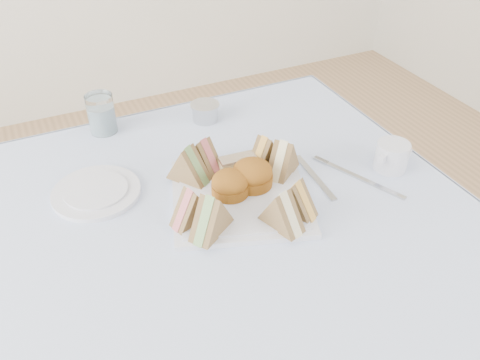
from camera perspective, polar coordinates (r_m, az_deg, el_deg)
name	(u,v)px	position (r m, az deg, el deg)	size (l,w,h in m)	color
table	(227,351)	(1.25, -1.50, -18.64)	(0.90, 0.90, 0.74)	brown
tablecloth	(224,234)	(0.96, -1.86, -6.03)	(1.02, 1.02, 0.01)	silver
serving_plate	(240,197)	(1.03, 0.00, -1.95)	(0.27, 0.27, 0.01)	silver
sandwich_fl_a	(191,205)	(0.95, -5.48, -2.84)	(0.08, 0.04, 0.07)	olive
sandwich_fl_b	(211,214)	(0.92, -3.27, -3.83)	(0.09, 0.04, 0.08)	olive
sandwich_fr_a	(296,197)	(0.97, 6.32, -1.91)	(0.08, 0.04, 0.07)	olive
sandwich_fr_b	(282,209)	(0.94, 4.72, -3.27)	(0.09, 0.04, 0.08)	olive
sandwich_bl_a	(188,164)	(1.05, -5.83, 1.85)	(0.09, 0.04, 0.08)	olive
sandwich_bl_b	(204,154)	(1.08, -4.08, 2.89)	(0.09, 0.04, 0.08)	olive
sandwich_br_a	(283,157)	(1.07, 4.86, 2.58)	(0.09, 0.04, 0.08)	olive
sandwich_br_b	(264,151)	(1.09, 2.75, 3.29)	(0.08, 0.04, 0.07)	olive
scone_left	(230,184)	(1.01, -1.12, -0.47)	(0.08, 0.08, 0.05)	brown
scone_right	(252,174)	(1.04, 1.39, 0.64)	(0.08, 0.08, 0.06)	brown
pastry_slice	(237,164)	(1.08, -0.28, 1.79)	(0.08, 0.03, 0.04)	#D6CC7D
side_plate	(96,192)	(1.09, -15.83, -1.34)	(0.18, 0.18, 0.01)	silver
water_glass	(101,114)	(1.27, -15.31, 7.20)	(0.07, 0.07, 0.10)	white
tea_strainer	(205,113)	(1.29, -3.93, 7.54)	(0.07, 0.07, 0.04)	#B4B4B4
knife	(315,177)	(1.11, 8.40, 0.34)	(0.01, 0.17, 0.00)	#B4B4B4
fork	(365,180)	(1.12, 13.82, -0.02)	(0.01, 0.19, 0.00)	#B4B4B4
creamer_jug	(392,156)	(1.15, 16.68, 2.59)	(0.07, 0.07, 0.06)	silver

